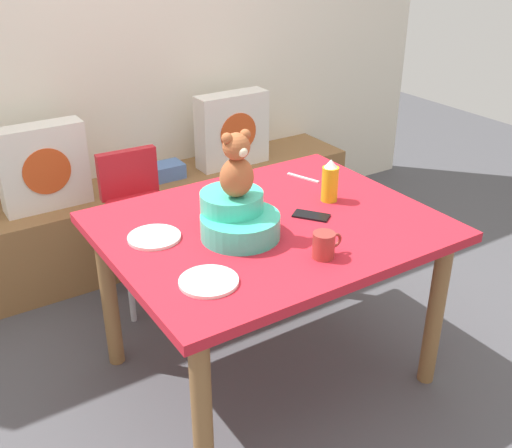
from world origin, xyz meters
TOP-DOWN VIEW (x-y plane):
  - ground_plane at (0.00, 0.00)m, footprint 8.00×8.00m
  - back_wall at (0.00, 1.54)m, footprint 4.40×0.10m
  - window_bench at (0.00, 1.27)m, footprint 2.60×0.44m
  - pillow_floral_left at (-0.55, 1.24)m, footprint 0.44×0.15m
  - pillow_floral_right at (0.57, 1.24)m, footprint 0.44×0.15m
  - book_stack at (0.13, 1.27)m, footprint 0.20×0.14m
  - dining_table at (0.00, 0.00)m, footprint 1.28×1.03m
  - highchair at (-0.22, 0.83)m, footprint 0.34×0.46m
  - infant_seat_teal at (-0.16, -0.02)m, footprint 0.30×0.33m
  - teddy_bear at (-0.16, -0.02)m, footprint 0.13×0.12m
  - ketchup_bottle at (0.33, 0.04)m, footprint 0.07×0.07m
  - coffee_mug at (0.01, -0.33)m, footprint 0.12×0.08m
  - dinner_plate_near at (-0.44, 0.12)m, footprint 0.20×0.20m
  - dinner_plate_far at (-0.42, -0.26)m, footprint 0.20×0.20m
  - cell_phone at (0.17, -0.05)m, footprint 0.14×0.16m
  - table_fork at (0.38, 0.29)m, footprint 0.07×0.17m

SIDE VIEW (x-z plane):
  - ground_plane at x=0.00m, z-range 0.00..0.00m
  - window_bench at x=0.00m, z-range 0.00..0.46m
  - book_stack at x=0.13m, z-range 0.46..0.55m
  - highchair at x=-0.22m, z-range 0.13..0.92m
  - dining_table at x=0.00m, z-range 0.27..1.01m
  - pillow_floral_left at x=-0.55m, z-range 0.46..0.90m
  - pillow_floral_right at x=0.57m, z-range 0.46..0.90m
  - table_fork at x=0.38m, z-range 0.74..0.75m
  - cell_phone at x=0.17m, z-range 0.74..0.75m
  - dinner_plate_near at x=-0.44m, z-range 0.74..0.75m
  - dinner_plate_far at x=-0.42m, z-range 0.74..0.75m
  - coffee_mug at x=0.01m, z-range 0.74..0.84m
  - infant_seat_teal at x=-0.16m, z-range 0.73..0.89m
  - ketchup_bottle at x=0.33m, z-range 0.73..0.92m
  - teddy_bear at x=-0.16m, z-range 0.89..1.14m
  - back_wall at x=0.00m, z-range 0.00..2.60m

